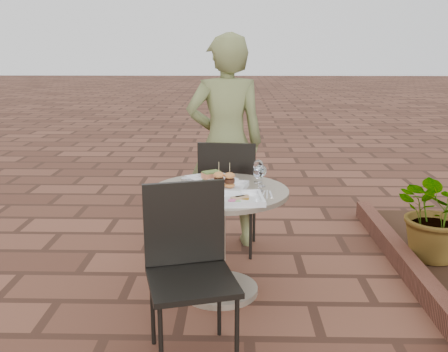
{
  "coord_description": "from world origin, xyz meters",
  "views": [
    {
      "loc": [
        0.33,
        -2.96,
        1.61
      ],
      "look_at": [
        0.26,
        0.15,
        0.82
      ],
      "focal_mm": 40.0,
      "sensor_mm": 36.0,
      "label": 1
    }
  ],
  "objects_px": {
    "chair_far": "(228,188)",
    "plate_sliders": "(224,184)",
    "chair_near": "(188,256)",
    "plate_salmon": "(211,179)",
    "diner": "(226,143)",
    "plate_tuna": "(240,198)",
    "cafe_table": "(219,225)"
  },
  "relations": [
    {
      "from": "chair_far",
      "to": "plate_salmon",
      "type": "bearing_deg",
      "value": 83.65
    },
    {
      "from": "cafe_table",
      "to": "plate_salmon",
      "type": "relative_size",
      "value": 2.39
    },
    {
      "from": "cafe_table",
      "to": "chair_far",
      "type": "bearing_deg",
      "value": 86.03
    },
    {
      "from": "chair_near",
      "to": "plate_salmon",
      "type": "relative_size",
      "value": 2.47
    },
    {
      "from": "plate_sliders",
      "to": "chair_near",
      "type": "bearing_deg",
      "value": -104.55
    },
    {
      "from": "cafe_table",
      "to": "plate_tuna",
      "type": "height_order",
      "value": "plate_tuna"
    },
    {
      "from": "chair_near",
      "to": "plate_sliders",
      "type": "bearing_deg",
      "value": 60.08
    },
    {
      "from": "chair_far",
      "to": "plate_tuna",
      "type": "height_order",
      "value": "chair_far"
    },
    {
      "from": "chair_far",
      "to": "diner",
      "type": "height_order",
      "value": "diner"
    },
    {
      "from": "chair_near",
      "to": "plate_salmon",
      "type": "xyz_separation_m",
      "value": [
        0.08,
        0.86,
        0.2
      ]
    },
    {
      "from": "cafe_table",
      "to": "plate_sliders",
      "type": "relative_size",
      "value": 2.73
    },
    {
      "from": "diner",
      "to": "plate_salmon",
      "type": "relative_size",
      "value": 4.62
    },
    {
      "from": "cafe_table",
      "to": "plate_tuna",
      "type": "distance_m",
      "value": 0.39
    },
    {
      "from": "cafe_table",
      "to": "chair_near",
      "type": "relative_size",
      "value": 0.97
    },
    {
      "from": "chair_near",
      "to": "plate_sliders",
      "type": "distance_m",
      "value": 0.73
    },
    {
      "from": "plate_tuna",
      "to": "chair_near",
      "type": "bearing_deg",
      "value": -123.54
    },
    {
      "from": "plate_tuna",
      "to": "diner",
      "type": "bearing_deg",
      "value": 95.34
    },
    {
      "from": "cafe_table",
      "to": "chair_far",
      "type": "distance_m",
      "value": 0.68
    },
    {
      "from": "chair_far",
      "to": "plate_salmon",
      "type": "height_order",
      "value": "chair_far"
    },
    {
      "from": "cafe_table",
      "to": "plate_salmon",
      "type": "height_order",
      "value": "plate_salmon"
    },
    {
      "from": "plate_tuna",
      "to": "cafe_table",
      "type": "bearing_deg",
      "value": 116.91
    },
    {
      "from": "plate_salmon",
      "to": "chair_near",
      "type": "bearing_deg",
      "value": -95.46
    },
    {
      "from": "chair_near",
      "to": "plate_tuna",
      "type": "relative_size",
      "value": 3.08
    },
    {
      "from": "chair_near",
      "to": "plate_tuna",
      "type": "xyz_separation_m",
      "value": [
        0.27,
        0.41,
        0.2
      ]
    },
    {
      "from": "chair_far",
      "to": "plate_sliders",
      "type": "relative_size",
      "value": 2.82
    },
    {
      "from": "chair_far",
      "to": "plate_salmon",
      "type": "relative_size",
      "value": 2.47
    },
    {
      "from": "chair_near",
      "to": "diner",
      "type": "distance_m",
      "value": 1.59
    },
    {
      "from": "chair_near",
      "to": "cafe_table",
      "type": "bearing_deg",
      "value": 62.57
    },
    {
      "from": "plate_sliders",
      "to": "plate_tuna",
      "type": "bearing_deg",
      "value": -69.14
    },
    {
      "from": "chair_near",
      "to": "plate_tuna",
      "type": "height_order",
      "value": "chair_near"
    },
    {
      "from": "plate_sliders",
      "to": "plate_tuna",
      "type": "xyz_separation_m",
      "value": [
        0.1,
        -0.26,
        -0.02
      ]
    },
    {
      "from": "chair_far",
      "to": "diner",
      "type": "distance_m",
      "value": 0.38
    }
  ]
}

